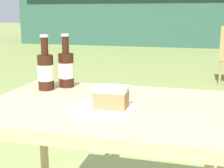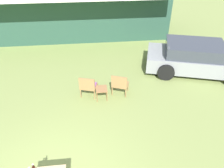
{
  "view_description": "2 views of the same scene",
  "coord_description": "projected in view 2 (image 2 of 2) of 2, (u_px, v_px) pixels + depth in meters",
  "views": [
    {
      "loc": [
        0.29,
        -1.03,
        1.03
      ],
      "look_at": [
        0.0,
        0.1,
        0.76
      ],
      "focal_mm": 50.0,
      "sensor_mm": 36.0,
      "label": 1
    },
    {
      "loc": [
        1.11,
        -2.82,
        4.9
      ],
      "look_at": [
        1.77,
        3.11,
        0.9
      ],
      "focal_mm": 35.0,
      "sensor_mm": 36.0,
      "label": 2
    }
  ],
  "objects": [
    {
      "name": "wicker_chair_cushioned",
      "position": [
        88.0,
        85.0,
        7.88
      ],
      "size": [
        0.69,
        0.63,
        0.85
      ],
      "rotation": [
        0.0,
        0.0,
        2.84
      ],
      "color": "#9E7547",
      "rests_on": "ground_plane"
    },
    {
      "name": "garden_side_table",
      "position": [
        101.0,
        90.0,
        7.83
      ],
      "size": [
        0.41,
        0.45,
        0.43
      ],
      "color": "#996B42",
      "rests_on": "ground_plane"
    },
    {
      "name": "cabin_building",
      "position": [
        69.0,
        7.0,
        12.7
      ],
      "size": [
        11.14,
        4.77,
        3.13
      ],
      "color": "#284C3D",
      "rests_on": "ground_plane"
    },
    {
      "name": "parked_car",
      "position": [
        197.0,
        58.0,
        9.33
      ],
      "size": [
        4.64,
        3.0,
        1.29
      ],
      "rotation": [
        0.0,
        0.0,
        -0.29
      ],
      "color": "gray",
      "rests_on": "ground_plane"
    },
    {
      "name": "wicker_chair_plain",
      "position": [
        120.0,
        84.0,
        7.97
      ],
      "size": [
        0.71,
        0.65,
        0.85
      ],
      "rotation": [
        0.0,
        0.0,
        2.77
      ],
      "color": "#9E7547",
      "rests_on": "ground_plane"
    }
  ]
}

